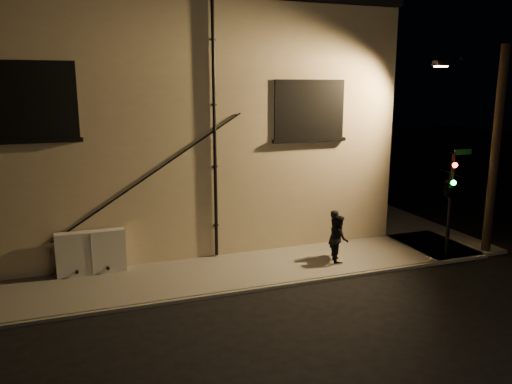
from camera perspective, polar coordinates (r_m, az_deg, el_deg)
name	(u,v)px	position (r m, az deg, el deg)	size (l,w,h in m)	color
ground	(301,284)	(15.22, 5.18, -10.40)	(90.00, 90.00, 0.00)	black
sidewalk	(282,237)	(19.44, 2.98, -5.11)	(21.00, 16.00, 0.12)	#67645D
building	(150,119)	(21.95, -12.04, 8.19)	(16.20, 12.23, 8.80)	#CAB591
utility_cabinet	(91,252)	(16.20, -18.30, -6.58)	(2.05, 0.34, 1.35)	silver
pedestrian_a	(335,234)	(16.99, 9.00, -4.74)	(0.59, 0.39, 1.62)	black
pedestrian_b	(339,238)	(16.64, 9.45, -5.26)	(0.75, 0.58, 1.54)	black
traffic_signal	(449,186)	(17.63, 21.20, 0.66)	(1.40, 2.14, 3.62)	black
streetlamp_pole	(492,146)	(18.68, 25.37, 4.73)	(2.02, 1.39, 7.13)	black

